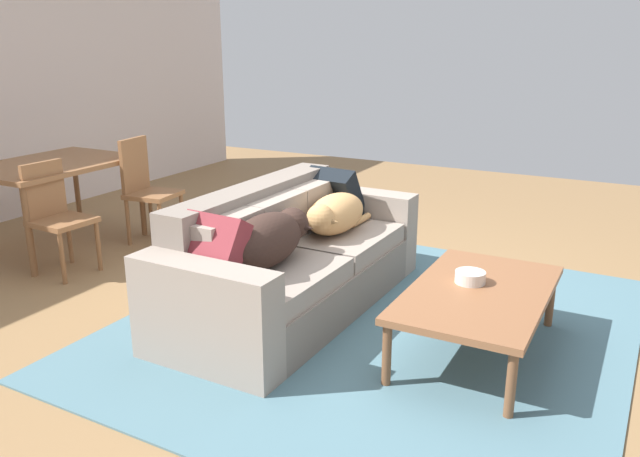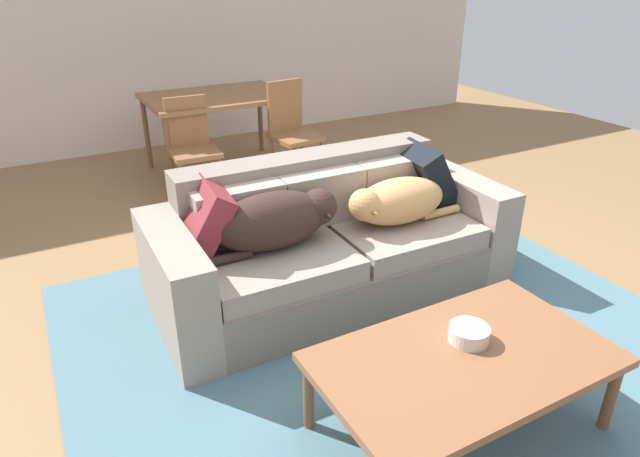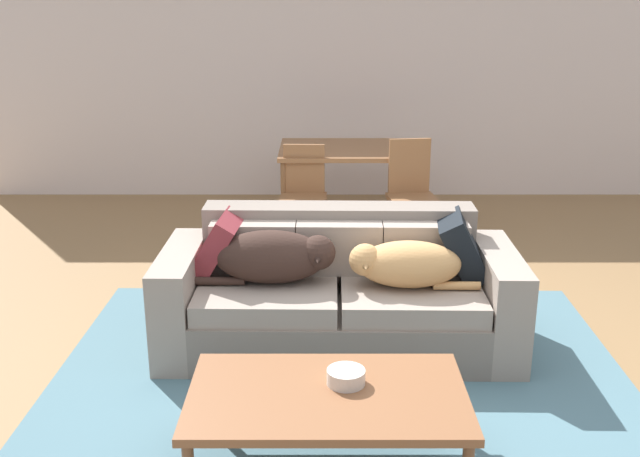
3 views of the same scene
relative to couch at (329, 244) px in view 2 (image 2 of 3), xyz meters
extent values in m
plane|color=olive|center=(0.22, -0.33, -0.32)|extent=(10.00, 10.00, 0.00)
cube|color=silver|center=(0.22, 3.67, 1.03)|extent=(8.00, 0.12, 2.70)
cube|color=slate|center=(0.00, -0.66, -0.32)|extent=(3.35, 3.06, 0.01)
cube|color=gray|center=(0.00, -0.06, -0.16)|extent=(1.74, 0.94, 0.31)
cube|color=gray|center=(-0.43, -0.05, 0.06)|extent=(0.85, 0.89, 0.13)
cube|color=gray|center=(0.43, -0.06, 0.06)|extent=(0.85, 0.89, 0.13)
cube|color=gray|center=(0.00, 0.28, 0.31)|extent=(1.73, 0.27, 0.38)
cube|color=gray|center=(-0.53, 0.10, 0.28)|extent=(0.53, 0.17, 0.32)
cube|color=gray|center=(0.00, 0.09, 0.28)|extent=(0.53, 0.17, 0.32)
cube|color=gray|center=(0.54, 0.08, 0.28)|extent=(0.53, 0.17, 0.32)
cube|color=gray|center=(-0.97, -0.04, -0.01)|extent=(0.23, 0.91, 0.63)
cube|color=gray|center=(0.97, -0.07, -0.01)|extent=(0.23, 0.91, 0.63)
ellipsoid|color=#37251F|center=(-0.42, -0.08, 0.28)|extent=(0.68, 0.33, 0.33)
sphere|color=#37251F|center=(-0.13, -0.10, 0.32)|extent=(0.21, 0.21, 0.21)
cone|color=black|center=(-0.13, -0.20, 0.31)|extent=(0.10, 0.12, 0.09)
cylinder|color=#37251F|center=(-0.72, -0.14, 0.15)|extent=(0.30, 0.06, 0.05)
ellipsoid|color=tan|center=(0.41, -0.14, 0.26)|extent=(0.62, 0.33, 0.28)
sphere|color=tan|center=(0.15, -0.16, 0.29)|extent=(0.19, 0.19, 0.19)
cone|color=#A07647|center=(0.15, -0.25, 0.28)|extent=(0.09, 0.11, 0.09)
cylinder|color=tan|center=(0.69, -0.21, 0.15)|extent=(0.28, 0.05, 0.05)
cube|color=maroon|center=(-0.76, 0.07, 0.30)|extent=(0.35, 0.43, 0.41)
cube|color=black|center=(0.76, 0.05, 0.30)|extent=(0.37, 0.43, 0.43)
cube|color=brown|center=(-0.08, -1.31, 0.06)|extent=(1.26, 0.74, 0.04)
cylinder|color=brown|center=(0.50, -1.63, -0.14)|extent=(0.05, 0.05, 0.36)
cylinder|color=brown|center=(-0.66, -0.99, -0.14)|extent=(0.05, 0.05, 0.36)
cylinder|color=brown|center=(0.50, -0.99, -0.14)|extent=(0.05, 0.05, 0.36)
cylinder|color=silver|center=(0.00, -1.23, 0.12)|extent=(0.18, 0.18, 0.07)
cube|color=#915F3A|center=(0.17, 2.48, 0.41)|extent=(1.32, 0.95, 0.04)
cylinder|color=brown|center=(-0.44, 2.05, 0.04)|extent=(0.05, 0.05, 0.72)
cylinder|color=brown|center=(0.78, 2.05, 0.04)|extent=(0.05, 0.05, 0.72)
cylinder|color=brown|center=(-0.44, 2.90, 0.04)|extent=(0.05, 0.05, 0.72)
cylinder|color=brown|center=(0.78, 2.90, 0.04)|extent=(0.05, 0.05, 0.72)
cube|color=#915F3A|center=(-0.26, 1.87, 0.10)|extent=(0.42, 0.42, 0.04)
cube|color=#915F3A|center=(-0.26, 2.05, 0.33)|extent=(0.36, 0.05, 0.43)
cylinder|color=brown|center=(-0.44, 1.71, -0.12)|extent=(0.04, 0.04, 0.40)
cylinder|color=brown|center=(-0.10, 1.69, -0.12)|extent=(0.04, 0.04, 0.40)
cylinder|color=brown|center=(-0.43, 2.05, -0.12)|extent=(0.04, 0.04, 0.40)
cylinder|color=brown|center=(-0.09, 2.03, -0.12)|extent=(0.04, 0.04, 0.40)
cube|color=#915F3A|center=(0.68, 1.80, 0.12)|extent=(0.45, 0.45, 0.04)
cube|color=#915F3A|center=(0.65, 1.98, 0.37)|extent=(0.36, 0.08, 0.47)
cylinder|color=brown|center=(0.53, 1.61, -0.11)|extent=(0.04, 0.04, 0.42)
cylinder|color=brown|center=(0.87, 1.65, -0.11)|extent=(0.04, 0.04, 0.42)
cylinder|color=brown|center=(0.49, 1.95, -0.11)|extent=(0.04, 0.04, 0.42)
cylinder|color=brown|center=(0.82, 1.99, -0.11)|extent=(0.04, 0.04, 0.42)
camera|label=1|loc=(-3.49, -2.09, 1.47)|focal=35.77mm
camera|label=2|loc=(-1.53, -2.67, 1.59)|focal=31.32mm
camera|label=3|loc=(-0.12, -4.24, 1.79)|focal=41.38mm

